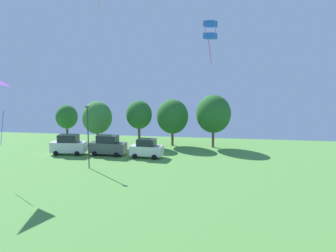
{
  "coord_description": "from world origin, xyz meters",
  "views": [
    {
      "loc": [
        3.43,
        1.45,
        10.44
      ],
      "look_at": [
        0.92,
        16.96,
        8.16
      ],
      "focal_mm": 38.0,
      "sensor_mm": 36.0,
      "label": 1
    }
  ],
  "objects_px": {
    "light_post_0": "(88,134)",
    "treeline_tree_0": "(67,117)",
    "parked_car_second_from_left": "(108,146)",
    "parked_car_third_from_left": "(147,148)",
    "treeline_tree_4": "(213,114)",
    "treeline_tree_3": "(172,117)",
    "treeline_tree_2": "(139,115)",
    "parked_car_leftmost": "(69,145)",
    "kite_flying_1": "(210,30)",
    "treeline_tree_1": "(97,118)",
    "kite_flying_11": "(12,101)"
  },
  "relations": [
    {
      "from": "parked_car_leftmost",
      "to": "treeline_tree_2",
      "type": "relative_size",
      "value": 0.7
    },
    {
      "from": "treeline_tree_1",
      "to": "treeline_tree_4",
      "type": "relative_size",
      "value": 0.87
    },
    {
      "from": "light_post_0",
      "to": "treeline_tree_0",
      "type": "xyz_separation_m",
      "value": [
        -9.32,
        14.6,
        -0.01
      ]
    },
    {
      "from": "parked_car_leftmost",
      "to": "parked_car_second_from_left",
      "type": "distance_m",
      "value": 5.28
    },
    {
      "from": "light_post_0",
      "to": "treeline_tree_3",
      "type": "distance_m",
      "value": 16.18
    },
    {
      "from": "parked_car_second_from_left",
      "to": "parked_car_leftmost",
      "type": "bearing_deg",
      "value": -174.31
    },
    {
      "from": "kite_flying_1",
      "to": "treeline_tree_4",
      "type": "relative_size",
      "value": 0.38
    },
    {
      "from": "kite_flying_11",
      "to": "light_post_0",
      "type": "height_order",
      "value": "kite_flying_11"
    },
    {
      "from": "kite_flying_1",
      "to": "parked_car_second_from_left",
      "type": "height_order",
      "value": "kite_flying_1"
    },
    {
      "from": "kite_flying_1",
      "to": "treeline_tree_1",
      "type": "distance_m",
      "value": 31.28
    },
    {
      "from": "treeline_tree_0",
      "to": "treeline_tree_3",
      "type": "xyz_separation_m",
      "value": [
        16.66,
        -0.18,
        0.4
      ]
    },
    {
      "from": "treeline_tree_1",
      "to": "treeline_tree_3",
      "type": "xyz_separation_m",
      "value": [
        10.88,
        2.01,
        0.13
      ]
    },
    {
      "from": "treeline_tree_2",
      "to": "kite_flying_1",
      "type": "bearing_deg",
      "value": -65.95
    },
    {
      "from": "light_post_0",
      "to": "treeline_tree_1",
      "type": "relative_size",
      "value": 1.07
    },
    {
      "from": "kite_flying_1",
      "to": "treeline_tree_1",
      "type": "bearing_deg",
      "value": 125.57
    },
    {
      "from": "kite_flying_1",
      "to": "treeline_tree_0",
      "type": "height_order",
      "value": "kite_flying_1"
    },
    {
      "from": "kite_flying_1",
      "to": "treeline_tree_3",
      "type": "distance_m",
      "value": 28.6
    },
    {
      "from": "kite_flying_11",
      "to": "light_post_0",
      "type": "relative_size",
      "value": 0.68
    },
    {
      "from": "parked_car_third_from_left",
      "to": "light_post_0",
      "type": "distance_m",
      "value": 8.51
    },
    {
      "from": "parked_car_second_from_left",
      "to": "light_post_0",
      "type": "height_order",
      "value": "light_post_0"
    },
    {
      "from": "treeline_tree_2",
      "to": "parked_car_leftmost",
      "type": "bearing_deg",
      "value": -136.84
    },
    {
      "from": "treeline_tree_0",
      "to": "treeline_tree_1",
      "type": "distance_m",
      "value": 6.19
    },
    {
      "from": "treeline_tree_4",
      "to": "parked_car_leftmost",
      "type": "bearing_deg",
      "value": -157.49
    },
    {
      "from": "light_post_0",
      "to": "treeline_tree_2",
      "type": "height_order",
      "value": "light_post_0"
    },
    {
      "from": "treeline_tree_3",
      "to": "treeline_tree_4",
      "type": "distance_m",
      "value": 6.04
    },
    {
      "from": "kite_flying_1",
      "to": "parked_car_third_from_left",
      "type": "height_order",
      "value": "kite_flying_1"
    },
    {
      "from": "light_post_0",
      "to": "treeline_tree_2",
      "type": "xyz_separation_m",
      "value": [
        2.49,
        13.54,
        0.65
      ]
    },
    {
      "from": "parked_car_second_from_left",
      "to": "treeline_tree_1",
      "type": "xyz_separation_m",
      "value": [
        -3.52,
        5.87,
        2.91
      ]
    },
    {
      "from": "parked_car_second_from_left",
      "to": "treeline_tree_3",
      "type": "distance_m",
      "value": 11.2
    },
    {
      "from": "light_post_0",
      "to": "treeline_tree_1",
      "type": "height_order",
      "value": "light_post_0"
    },
    {
      "from": "kite_flying_1",
      "to": "treeline_tree_0",
      "type": "distance_m",
      "value": 36.46
    },
    {
      "from": "treeline_tree_2",
      "to": "treeline_tree_0",
      "type": "bearing_deg",
      "value": 174.87
    },
    {
      "from": "parked_car_leftmost",
      "to": "treeline_tree_3",
      "type": "height_order",
      "value": "treeline_tree_3"
    },
    {
      "from": "parked_car_third_from_left",
      "to": "treeline_tree_4",
      "type": "bearing_deg",
      "value": 48.05
    },
    {
      "from": "treeline_tree_3",
      "to": "treeline_tree_1",
      "type": "bearing_deg",
      "value": -169.53
    },
    {
      "from": "treeline_tree_0",
      "to": "treeline_tree_4",
      "type": "bearing_deg",
      "value": -1.59
    },
    {
      "from": "parked_car_second_from_left",
      "to": "kite_flying_11",
      "type": "bearing_deg",
      "value": -109.48
    },
    {
      "from": "parked_car_third_from_left",
      "to": "treeline_tree_2",
      "type": "xyz_separation_m",
      "value": [
        -2.77,
        7.44,
        3.4
      ]
    },
    {
      "from": "treeline_tree_0",
      "to": "parked_car_second_from_left",
      "type": "bearing_deg",
      "value": -40.92
    },
    {
      "from": "parked_car_leftmost",
      "to": "treeline_tree_0",
      "type": "bearing_deg",
      "value": 110.37
    },
    {
      "from": "light_post_0",
      "to": "treeline_tree_2",
      "type": "bearing_deg",
      "value": 79.57
    },
    {
      "from": "treeline_tree_2",
      "to": "light_post_0",
      "type": "bearing_deg",
      "value": -100.43
    },
    {
      "from": "treeline_tree_0",
      "to": "kite_flying_11",
      "type": "bearing_deg",
      "value": -78.39
    },
    {
      "from": "treeline_tree_1",
      "to": "parked_car_leftmost",
      "type": "bearing_deg",
      "value": -105.82
    },
    {
      "from": "parked_car_second_from_left",
      "to": "parked_car_third_from_left",
      "type": "relative_size",
      "value": 1.16
    },
    {
      "from": "kite_flying_11",
      "to": "treeline_tree_4",
      "type": "xyz_separation_m",
      "value": [
        18.44,
        19.93,
        -3.12
      ]
    },
    {
      "from": "treeline_tree_3",
      "to": "treeline_tree_2",
      "type": "bearing_deg",
      "value": -169.76
    },
    {
      "from": "light_post_0",
      "to": "treeline_tree_0",
      "type": "distance_m",
      "value": 17.32
    },
    {
      "from": "treeline_tree_0",
      "to": "treeline_tree_3",
      "type": "distance_m",
      "value": 16.66
    },
    {
      "from": "parked_car_second_from_left",
      "to": "treeline_tree_2",
      "type": "distance_m",
      "value": 8.14
    }
  ]
}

